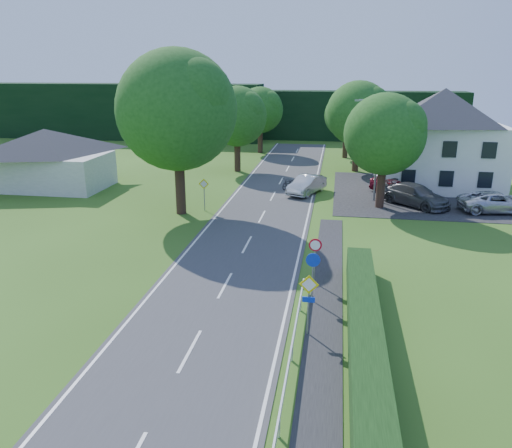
% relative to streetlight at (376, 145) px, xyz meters
% --- Properties ---
extents(road, '(7.00, 80.00, 0.04)m').
position_rel_streetlight_xyz_m(road, '(-8.06, -10.00, -4.44)').
color(road, '#3D3D40').
rests_on(road, ground).
extents(footpath, '(1.50, 44.00, 0.04)m').
position_rel_streetlight_xyz_m(footpath, '(-3.11, -28.00, -4.44)').
color(footpath, black).
rests_on(footpath, ground).
extents(parking_pad, '(14.00, 16.00, 0.04)m').
position_rel_streetlight_xyz_m(parking_pad, '(3.94, 3.00, -4.44)').
color(parking_pad, black).
rests_on(parking_pad, ground).
extents(line_edge_left, '(0.12, 80.00, 0.01)m').
position_rel_streetlight_xyz_m(line_edge_left, '(-11.31, -10.00, -4.42)').
color(line_edge_left, white).
rests_on(line_edge_left, road).
extents(line_edge_right, '(0.12, 80.00, 0.01)m').
position_rel_streetlight_xyz_m(line_edge_right, '(-4.81, -10.00, -4.42)').
color(line_edge_right, white).
rests_on(line_edge_right, road).
extents(line_centre, '(0.12, 80.00, 0.01)m').
position_rel_streetlight_xyz_m(line_centre, '(-8.06, -10.00, -4.42)').
color(line_centre, white).
rests_on(line_centre, road).
extents(tree_main, '(9.40, 9.40, 11.64)m').
position_rel_streetlight_xyz_m(tree_main, '(-14.06, -6.00, 1.36)').
color(tree_main, '#1D4D17').
rests_on(tree_main, ground).
extents(tree_left_far, '(7.00, 7.00, 8.58)m').
position_rel_streetlight_xyz_m(tree_left_far, '(-13.06, 10.00, -0.17)').
color(tree_left_far, '#1D4D17').
rests_on(tree_left_far, ground).
extents(tree_right_far, '(7.40, 7.40, 9.09)m').
position_rel_streetlight_xyz_m(tree_right_far, '(-1.06, 12.00, 0.08)').
color(tree_right_far, '#1D4D17').
rests_on(tree_right_far, ground).
extents(tree_left_back, '(6.60, 6.60, 8.07)m').
position_rel_streetlight_xyz_m(tree_left_back, '(-12.56, 22.00, -0.43)').
color(tree_left_back, '#1D4D17').
rests_on(tree_left_back, ground).
extents(tree_right_back, '(6.20, 6.20, 7.56)m').
position_rel_streetlight_xyz_m(tree_right_back, '(-2.06, 20.00, -0.68)').
color(tree_right_back, '#1D4D17').
rests_on(tree_right_back, ground).
extents(tree_right_mid, '(7.00, 7.00, 8.58)m').
position_rel_streetlight_xyz_m(tree_right_mid, '(0.44, -2.00, -0.17)').
color(tree_right_mid, '#1D4D17').
rests_on(tree_right_mid, ground).
extents(treeline_left, '(44.00, 6.00, 8.00)m').
position_rel_streetlight_xyz_m(treeline_left, '(-36.06, 32.00, -0.46)').
color(treeline_left, black).
rests_on(treeline_left, ground).
extents(treeline_right, '(30.00, 5.00, 7.00)m').
position_rel_streetlight_xyz_m(treeline_right, '(-0.06, 36.00, -0.96)').
color(treeline_right, black).
rests_on(treeline_right, ground).
extents(bungalow_left, '(11.00, 6.50, 5.20)m').
position_rel_streetlight_xyz_m(bungalow_left, '(-28.06, 0.00, -1.75)').
color(bungalow_left, '#B3B4AF').
rests_on(bungalow_left, ground).
extents(house_white, '(10.60, 8.40, 8.60)m').
position_rel_streetlight_xyz_m(house_white, '(5.94, 6.00, -0.06)').
color(house_white, white).
rests_on(house_white, ground).
extents(streetlight, '(2.03, 0.18, 8.00)m').
position_rel_streetlight_xyz_m(streetlight, '(0.00, 0.00, 0.00)').
color(streetlight, gray).
rests_on(streetlight, ground).
extents(sign_priority_right, '(0.78, 0.09, 2.59)m').
position_rel_streetlight_xyz_m(sign_priority_right, '(-3.76, -22.02, -2.67)').
color(sign_priority_right, gray).
rests_on(sign_priority_right, ground).
extents(sign_roundabout, '(0.64, 0.08, 2.37)m').
position_rel_streetlight_xyz_m(sign_roundabout, '(-3.76, -19.02, -2.79)').
color(sign_roundabout, gray).
rests_on(sign_roundabout, ground).
extents(sign_speed_limit, '(0.64, 0.11, 2.37)m').
position_rel_streetlight_xyz_m(sign_speed_limit, '(-3.76, -17.03, -2.70)').
color(sign_speed_limit, gray).
rests_on(sign_speed_limit, ground).
extents(sign_priority_left, '(0.78, 0.09, 2.44)m').
position_rel_streetlight_xyz_m(sign_priority_left, '(-12.56, -5.02, -2.75)').
color(sign_priority_left, gray).
rests_on(sign_priority_left, ground).
extents(moving_car, '(3.30, 4.98, 1.55)m').
position_rel_streetlight_xyz_m(moving_car, '(-5.36, 1.38, -3.65)').
color(moving_car, '#B3B4B8').
rests_on(moving_car, road).
extents(motorcycle, '(1.40, 2.07, 1.03)m').
position_rel_streetlight_xyz_m(motorcycle, '(-7.07, 2.86, -3.91)').
color(motorcycle, black).
rests_on(motorcycle, road).
extents(parked_car_red, '(4.70, 3.62, 1.49)m').
position_rel_streetlight_xyz_m(parked_car_red, '(2.11, 2.68, -3.68)').
color(parked_car_red, maroon).
rests_on(parked_car_red, parking_pad).
extents(parked_car_silver_a, '(5.33, 3.39, 1.66)m').
position_rel_streetlight_xyz_m(parked_car_silver_a, '(2.96, 4.94, -3.59)').
color(parked_car_silver_a, silver).
rests_on(parked_car_silver_a, parking_pad).
extents(parked_car_grey, '(5.60, 5.54, 1.63)m').
position_rel_streetlight_xyz_m(parked_car_grey, '(3.16, -1.04, -3.61)').
color(parked_car_grey, '#4A4B4F').
rests_on(parked_car_grey, parking_pad).
extents(parked_car_silver_b, '(5.64, 3.10, 1.50)m').
position_rel_streetlight_xyz_m(parked_car_silver_b, '(8.86, -2.00, -3.68)').
color(parked_car_silver_b, silver).
rests_on(parked_car_silver_b, parking_pad).
extents(parasol, '(2.32, 2.35, 1.83)m').
position_rel_streetlight_xyz_m(parasol, '(1.27, -0.09, -3.51)').
color(parasol, red).
rests_on(parasol, parking_pad).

